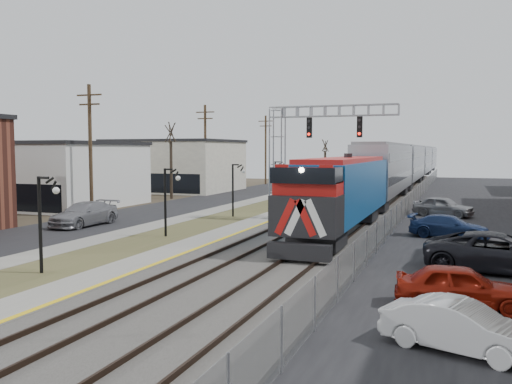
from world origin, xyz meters
The scene contains 21 objects.
street_west centered at (-11.50, 35.00, 0.02)m, with size 7.00×120.00×0.04m, color black.
sidewalk centered at (-7.00, 35.00, 0.04)m, with size 2.00×120.00×0.08m, color gray.
grass_median centered at (-4.00, 35.00, 0.03)m, with size 4.00×120.00×0.06m, color #494C29.
platform centered at (-1.00, 35.00, 0.12)m, with size 2.00×120.00×0.24m, color gray.
ballast_bed centered at (4.00, 35.00, 0.10)m, with size 8.00×120.00×0.20m, color #595651.
platform_edge centered at (-0.12, 35.00, 0.24)m, with size 0.24×120.00×0.01m, color gold.
track_near centered at (2.00, 35.00, 0.28)m, with size 1.58×120.00×0.15m.
track_far centered at (5.50, 35.00, 0.28)m, with size 1.58×120.00×0.15m.
train centered at (5.50, 68.79, 2.94)m, with size 3.00×108.65×5.33m.
signal_gantry centered at (1.22, 27.99, 5.59)m, with size 9.00×1.07×8.15m.
lampposts centered at (-4.00, 18.29, 2.00)m, with size 0.14×62.14×4.00m.
utility_poles centered at (-14.50, 25.00, 5.00)m, with size 0.28×80.28×10.00m.
fence centered at (8.20, 35.00, 0.80)m, with size 0.04×120.00×1.60m, color gray.
buildings_west centered at (-21.00, 24.21, 3.01)m, with size 14.00×67.00×7.00m.
bare_trees centered at (-12.66, 38.91, 2.70)m, with size 12.30×42.30×5.95m.
car_lot_a centered at (11.99, 8.84, 0.70)m, with size 1.64×4.08×1.39m, color maroon.
car_lot_b centered at (11.97, 4.81, 0.63)m, with size 1.34×3.85×1.27m, color silver.
car_lot_c centered at (13.48, 14.72, 0.82)m, with size 2.72×5.89×1.64m, color black.
car_lot_d centered at (11.40, 23.39, 0.64)m, with size 1.80×4.44×1.29m, color navy.
car_lot_e centered at (10.82, 33.77, 0.75)m, with size 1.78×4.42×1.50m, color gray.
car_street_b centered at (-11.38, 20.12, 0.78)m, with size 2.19×5.38×1.56m, color gray.
Camera 1 is at (11.82, -9.29, 5.07)m, focal length 38.00 mm.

